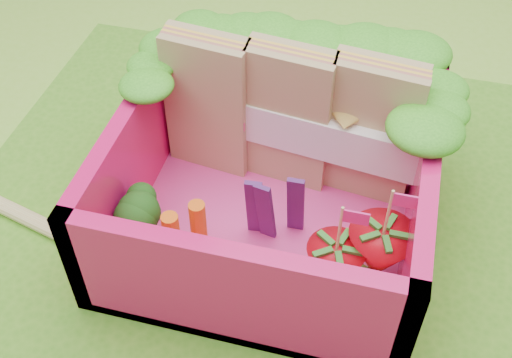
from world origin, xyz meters
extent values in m
plane|color=#8DCF3A|center=(0.00, 0.00, 0.00)|extent=(14.00, 14.00, 0.00)
cube|color=#53A124|center=(0.00, 0.00, 0.01)|extent=(2.60, 2.60, 0.03)
cube|color=#E93B95|center=(0.15, -0.02, 0.06)|extent=(1.30, 1.30, 0.05)
cube|color=#E81363|center=(0.15, 0.60, 0.31)|extent=(1.30, 0.07, 0.55)
cube|color=#E81363|center=(0.15, -0.63, 0.31)|extent=(1.30, 0.07, 0.55)
cube|color=#E81363|center=(-0.47, -0.02, 0.31)|extent=(0.07, 1.30, 0.55)
cube|color=#E81363|center=(0.76, -0.02, 0.31)|extent=(0.07, 1.30, 0.55)
ellipsoid|color=#35981B|center=(-0.35, 0.56, 0.64)|extent=(0.30, 0.30, 0.11)
ellipsoid|color=#35981B|center=(-0.24, 0.56, 0.64)|extent=(0.30, 0.30, 0.11)
ellipsoid|color=#35981B|center=(-0.13, 0.56, 0.64)|extent=(0.30, 0.30, 0.11)
ellipsoid|color=#35981B|center=(-0.02, 0.56, 0.64)|extent=(0.30, 0.30, 0.11)
ellipsoid|color=#35981B|center=(0.09, 0.56, 0.64)|extent=(0.30, 0.30, 0.11)
ellipsoid|color=#35981B|center=(0.20, 0.56, 0.64)|extent=(0.30, 0.30, 0.11)
ellipsoid|color=#35981B|center=(0.32, 0.56, 0.64)|extent=(0.30, 0.30, 0.11)
ellipsoid|color=#35981B|center=(0.43, 0.56, 0.64)|extent=(0.30, 0.30, 0.11)
ellipsoid|color=#35981B|center=(0.54, 0.56, 0.64)|extent=(0.30, 0.30, 0.11)
ellipsoid|color=#35981B|center=(0.65, 0.56, 0.64)|extent=(0.30, 0.30, 0.11)
ellipsoid|color=#35981B|center=(-0.43, 0.08, 0.64)|extent=(0.27, 0.27, 0.10)
ellipsoid|color=#35981B|center=(-0.43, 0.22, 0.64)|extent=(0.27, 0.27, 0.10)
ellipsoid|color=#35981B|center=(-0.43, 0.36, 0.64)|extent=(0.27, 0.27, 0.10)
ellipsoid|color=#35981B|center=(0.73, 0.08, 0.64)|extent=(0.27, 0.27, 0.10)
ellipsoid|color=#35981B|center=(0.73, 0.22, 0.64)|extent=(0.27, 0.27, 0.10)
ellipsoid|color=#35981B|center=(0.73, 0.36, 0.64)|extent=(0.27, 0.27, 0.10)
cube|color=#A27B55|center=(-0.22, 0.27, 0.42)|extent=(0.40, 0.20, 0.68)
cube|color=#A27B55|center=(0.15, 0.27, 0.42)|extent=(0.40, 0.20, 0.68)
cube|color=#A27B55|center=(0.52, 0.27, 0.42)|extent=(0.40, 0.20, 0.68)
cube|color=white|center=(0.15, 0.27, 0.39)|extent=(1.24, 0.32, 0.20)
cylinder|color=#6CA34E|center=(-0.36, -0.28, 0.15)|extent=(0.12, 0.12, 0.14)
ellipsoid|color=#144913|center=(-0.36, -0.28, 0.28)|extent=(0.32, 0.32, 0.12)
cylinder|color=#FF5515|center=(-0.18, -0.38, 0.22)|extent=(0.07, 0.07, 0.29)
cylinder|color=#FF5515|center=(-0.10, -0.28, 0.21)|extent=(0.07, 0.07, 0.26)
cube|color=#4B1855|center=(0.11, -0.17, 0.27)|extent=(0.07, 0.03, 0.38)
cube|color=#4B1855|center=(0.16, -0.18, 0.27)|extent=(0.07, 0.03, 0.38)
cube|color=#4B1855|center=(0.27, -0.11, 0.27)|extent=(0.07, 0.02, 0.38)
cone|color=red|center=(0.47, -0.33, 0.20)|extent=(0.23, 0.23, 0.23)
cylinder|color=#E3C67F|center=(0.47, -0.33, 0.43)|extent=(0.01, 0.01, 0.24)
cube|color=#F52888|center=(0.52, -0.33, 0.51)|extent=(0.10, 0.01, 0.06)
cone|color=red|center=(0.64, -0.24, 0.21)|extent=(0.27, 0.27, 0.27)
cylinder|color=#E3C67F|center=(0.64, -0.24, 0.47)|extent=(0.01, 0.01, 0.24)
cube|color=#F52888|center=(0.69, -0.24, 0.55)|extent=(0.10, 0.01, 0.06)
cube|color=#62A734|center=(0.65, -0.08, 0.11)|extent=(0.33, 0.11, 0.05)
cube|color=#62A734|center=(0.65, -0.30, 0.11)|extent=(0.32, 0.18, 0.05)
cube|color=#62A734|center=(0.31, -0.39, 0.11)|extent=(0.30, 0.24, 0.05)
cube|color=#D5C375|center=(-1.10, -0.24, 0.05)|extent=(1.93, 0.54, 0.05)
camera|label=1|loc=(0.55, -1.87, 2.25)|focal=45.00mm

